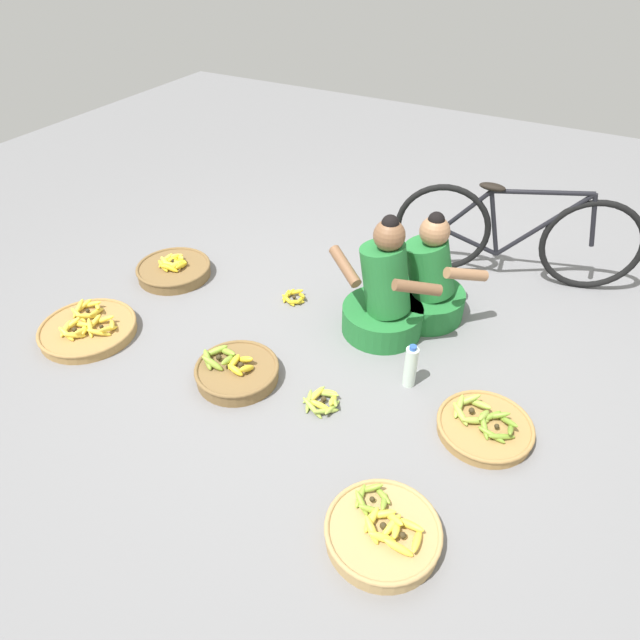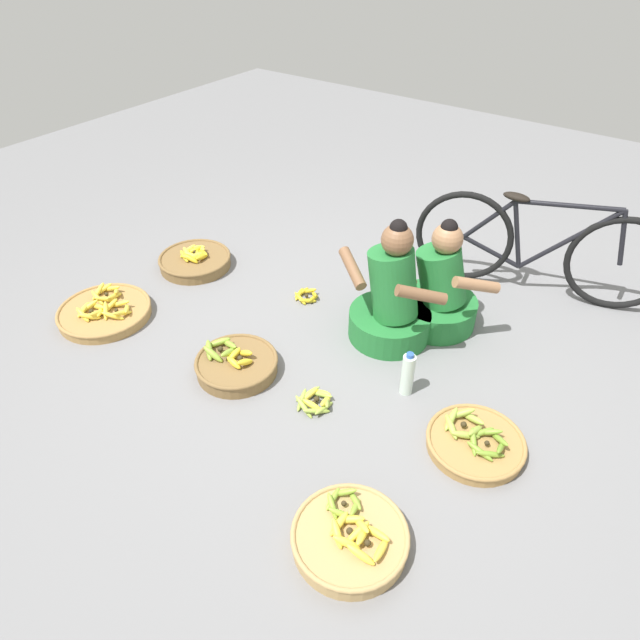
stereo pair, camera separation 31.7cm
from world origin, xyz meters
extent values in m
plane|color=slate|center=(0.00, 0.00, 0.00)|extent=(10.00, 10.00, 0.00)
cylinder|color=#237233|center=(0.19, 0.30, 0.09)|extent=(0.52, 0.52, 0.18)
cylinder|color=#237233|center=(0.19, 0.30, 0.40)|extent=(0.37, 0.31, 0.48)
sphere|color=brown|center=(0.19, 0.30, 0.70)|extent=(0.19, 0.19, 0.19)
sphere|color=black|center=(0.19, 0.30, 0.78)|extent=(0.10, 0.10, 0.10)
cylinder|color=brown|center=(-0.04, 0.19, 0.48)|extent=(0.29, 0.23, 0.16)
cylinder|color=brown|center=(0.43, 0.18, 0.48)|extent=(0.27, 0.26, 0.16)
cylinder|color=#237233|center=(0.37, 0.60, 0.09)|extent=(0.52, 0.52, 0.18)
cylinder|color=#237233|center=(0.37, 0.60, 0.36)|extent=(0.40, 0.34, 0.42)
sphere|color=#9E704C|center=(0.37, 0.60, 0.63)|extent=(0.19, 0.19, 0.19)
sphere|color=black|center=(0.37, 0.60, 0.71)|extent=(0.10, 0.10, 0.10)
cylinder|color=#9E704C|center=(0.15, 0.45, 0.43)|extent=(0.30, 0.21, 0.16)
cylinder|color=#9E704C|center=(0.62, 0.53, 0.43)|extent=(0.25, 0.28, 0.16)
torus|color=black|center=(0.26, 1.19, 0.34)|extent=(0.67, 0.22, 0.68)
torus|color=black|center=(1.24, 1.44, 0.34)|extent=(0.67, 0.22, 0.68)
cylinder|color=black|center=(0.91, 1.36, 0.45)|extent=(0.54, 0.17, 0.55)
cylinder|color=black|center=(0.59, 1.28, 0.43)|extent=(0.15, 0.07, 0.49)
cylinder|color=black|center=(0.85, 1.34, 0.69)|extent=(0.64, 0.20, 0.08)
cylinder|color=black|center=(0.45, 1.24, 0.27)|extent=(0.42, 0.14, 0.18)
cylinder|color=black|center=(0.40, 1.22, 0.50)|extent=(0.31, 0.11, 0.35)
cylinder|color=black|center=(1.20, 1.43, 0.53)|extent=(0.12, 0.06, 0.38)
ellipsoid|color=black|center=(0.54, 1.26, 0.70)|extent=(0.18, 0.08, 0.05)
cylinder|color=brown|center=(-0.37, -0.53, 0.04)|extent=(0.48, 0.48, 0.08)
torus|color=brown|center=(-0.37, -0.53, 0.08)|extent=(0.50, 0.50, 0.02)
ellipsoid|color=yellow|center=(-0.30, -0.53, 0.12)|extent=(0.06, 0.12, 0.08)
ellipsoid|color=yellow|center=(-0.35, -0.47, 0.12)|extent=(0.12, 0.04, 0.08)
ellipsoid|color=yellow|center=(-0.40, -0.52, 0.11)|extent=(0.04, 0.12, 0.07)
ellipsoid|color=yellow|center=(-0.35, -0.57, 0.11)|extent=(0.12, 0.05, 0.06)
sphere|color=#382D19|center=(-0.35, -0.52, 0.11)|extent=(0.03, 0.03, 0.03)
ellipsoid|color=#8CAD38|center=(-0.43, -0.53, 0.12)|extent=(0.05, 0.15, 0.08)
ellipsoid|color=#8CAD38|center=(-0.48, -0.47, 0.11)|extent=(0.16, 0.07, 0.08)
ellipsoid|color=#8CAD38|center=(-0.55, -0.49, 0.11)|extent=(0.13, 0.14, 0.07)
ellipsoid|color=#8CAD38|center=(-0.54, -0.58, 0.12)|extent=(0.14, 0.13, 0.08)
ellipsoid|color=#8CAD38|center=(-0.49, -0.60, 0.12)|extent=(0.15, 0.05, 0.10)
sphere|color=#382D19|center=(-0.50, -0.53, 0.11)|extent=(0.03, 0.03, 0.03)
cylinder|color=#A87F47|center=(-1.46, -0.65, 0.03)|extent=(0.60, 0.60, 0.06)
torus|color=#A87F47|center=(-1.46, -0.65, 0.06)|extent=(0.62, 0.62, 0.02)
ellipsoid|color=yellow|center=(-1.29, -0.63, 0.10)|extent=(0.03, 0.15, 0.09)
ellipsoid|color=yellow|center=(-1.31, -0.58, 0.09)|extent=(0.14, 0.12, 0.07)
ellipsoid|color=yellow|center=(-1.39, -0.57, 0.09)|extent=(0.14, 0.10, 0.08)
ellipsoid|color=yellow|center=(-1.42, -0.63, 0.09)|extent=(0.04, 0.15, 0.08)
ellipsoid|color=yellow|center=(-1.40, -0.68, 0.09)|extent=(0.13, 0.12, 0.09)
ellipsoid|color=yellow|center=(-1.32, -0.68, 0.09)|extent=(0.14, 0.11, 0.08)
sphere|color=#382D19|center=(-1.35, -0.63, 0.09)|extent=(0.03, 0.03, 0.03)
ellipsoid|color=yellow|center=(-1.50, -0.53, 0.09)|extent=(0.06, 0.15, 0.07)
ellipsoid|color=yellow|center=(-1.52, -0.49, 0.10)|extent=(0.14, 0.11, 0.09)
ellipsoid|color=yellow|center=(-1.59, -0.49, 0.09)|extent=(0.15, 0.09, 0.07)
ellipsoid|color=yellow|center=(-1.63, -0.53, 0.09)|extent=(0.07, 0.15, 0.07)
ellipsoid|color=yellow|center=(-1.63, -0.56, 0.09)|extent=(0.07, 0.15, 0.09)
ellipsoid|color=yellow|center=(-1.57, -0.61, 0.09)|extent=(0.15, 0.05, 0.08)
ellipsoid|color=yellow|center=(-1.51, -0.59, 0.09)|extent=(0.12, 0.14, 0.08)
sphere|color=#382D19|center=(-1.56, -0.55, 0.09)|extent=(0.03, 0.03, 0.03)
ellipsoid|color=yellow|center=(-1.42, -0.72, 0.09)|extent=(0.05, 0.14, 0.08)
ellipsoid|color=yellow|center=(-1.43, -0.70, 0.08)|extent=(0.11, 0.13, 0.05)
ellipsoid|color=yellow|center=(-1.48, -0.67, 0.09)|extent=(0.14, 0.04, 0.07)
ellipsoid|color=yellow|center=(-1.53, -0.71, 0.09)|extent=(0.09, 0.14, 0.08)
ellipsoid|color=yellow|center=(-1.53, -0.75, 0.09)|extent=(0.07, 0.14, 0.07)
ellipsoid|color=yellow|center=(-1.48, -0.79, 0.10)|extent=(0.14, 0.04, 0.09)
ellipsoid|color=yellow|center=(-1.43, -0.77, 0.09)|extent=(0.12, 0.12, 0.08)
sphere|color=#382D19|center=(-1.48, -0.73, 0.09)|extent=(0.03, 0.03, 0.03)
cylinder|color=tan|center=(0.79, -1.07, 0.04)|extent=(0.51, 0.51, 0.08)
torus|color=tan|center=(0.79, -1.07, 0.08)|extent=(0.52, 0.52, 0.02)
ellipsoid|color=yellow|center=(0.94, -1.07, 0.10)|extent=(0.05, 0.15, 0.06)
ellipsoid|color=yellow|center=(0.89, -1.01, 0.10)|extent=(0.15, 0.05, 0.06)
ellipsoid|color=yellow|center=(0.82, -1.06, 0.11)|extent=(0.07, 0.15, 0.06)
ellipsoid|color=yellow|center=(0.88, -1.14, 0.11)|extent=(0.15, 0.05, 0.07)
sphere|color=#382D19|center=(0.88, -1.08, 0.11)|extent=(0.03, 0.03, 0.03)
ellipsoid|color=#8CAD38|center=(0.74, -0.96, 0.11)|extent=(0.06, 0.13, 0.07)
ellipsoid|color=#8CAD38|center=(0.72, -0.93, 0.10)|extent=(0.12, 0.09, 0.05)
ellipsoid|color=#8CAD38|center=(0.66, -0.93, 0.11)|extent=(0.12, 0.09, 0.07)
ellipsoid|color=#8CAD38|center=(0.64, -0.98, 0.10)|extent=(0.04, 0.13, 0.05)
ellipsoid|color=#8CAD38|center=(0.66, -1.02, 0.11)|extent=(0.12, 0.09, 0.08)
ellipsoid|color=#8CAD38|center=(0.71, -1.03, 0.10)|extent=(0.13, 0.07, 0.06)
sphere|color=#382D19|center=(0.69, -0.97, 0.10)|extent=(0.03, 0.03, 0.03)
ellipsoid|color=yellow|center=(0.84, -1.06, 0.11)|extent=(0.06, 0.14, 0.07)
ellipsoid|color=yellow|center=(0.81, -1.02, 0.11)|extent=(0.13, 0.09, 0.08)
ellipsoid|color=yellow|center=(0.76, -1.02, 0.11)|extent=(0.13, 0.09, 0.07)
ellipsoid|color=yellow|center=(0.73, -1.07, 0.11)|extent=(0.04, 0.13, 0.07)
ellipsoid|color=yellow|center=(0.75, -1.12, 0.11)|extent=(0.12, 0.11, 0.08)
ellipsoid|color=yellow|center=(0.81, -1.13, 0.11)|extent=(0.14, 0.08, 0.07)
sphere|color=#382D19|center=(0.79, -1.07, 0.11)|extent=(0.03, 0.03, 0.03)
cylinder|color=brown|center=(-1.43, 0.16, 0.04)|extent=(0.53, 0.53, 0.08)
torus|color=brown|center=(-1.43, 0.16, 0.08)|extent=(0.54, 0.54, 0.02)
ellipsoid|color=gold|center=(-1.35, 0.16, 0.11)|extent=(0.05, 0.15, 0.07)
ellipsoid|color=gold|center=(-1.40, 0.21, 0.11)|extent=(0.15, 0.08, 0.06)
ellipsoid|color=gold|center=(-1.47, 0.19, 0.11)|extent=(0.10, 0.14, 0.08)
ellipsoid|color=gold|center=(-1.47, 0.12, 0.11)|extent=(0.11, 0.14, 0.06)
ellipsoid|color=gold|center=(-1.41, 0.09, 0.11)|extent=(0.15, 0.06, 0.08)
sphere|color=#382D19|center=(-1.42, 0.16, 0.11)|extent=(0.03, 0.03, 0.03)
ellipsoid|color=yellow|center=(-1.40, 0.18, 0.11)|extent=(0.06, 0.14, 0.06)
ellipsoid|color=yellow|center=(-1.43, 0.24, 0.11)|extent=(0.14, 0.09, 0.08)
ellipsoid|color=yellow|center=(-1.48, 0.24, 0.11)|extent=(0.14, 0.09, 0.07)
ellipsoid|color=yellow|center=(-1.51, 0.19, 0.11)|extent=(0.04, 0.14, 0.06)
ellipsoid|color=yellow|center=(-1.48, 0.13, 0.11)|extent=(0.14, 0.08, 0.08)
ellipsoid|color=yellow|center=(-1.43, 0.13, 0.11)|extent=(0.14, 0.09, 0.07)
sphere|color=#382D19|center=(-1.46, 0.19, 0.11)|extent=(0.03, 0.03, 0.03)
ellipsoid|color=yellow|center=(-1.39, 0.14, 0.10)|extent=(0.05, 0.13, 0.05)
ellipsoid|color=yellow|center=(-1.42, 0.19, 0.10)|extent=(0.13, 0.08, 0.05)
ellipsoid|color=yellow|center=(-1.48, 0.18, 0.10)|extent=(0.12, 0.11, 0.06)
ellipsoid|color=yellow|center=(-1.50, 0.14, 0.10)|extent=(0.04, 0.12, 0.05)
ellipsoid|color=yellow|center=(-1.46, 0.09, 0.11)|extent=(0.13, 0.07, 0.08)
ellipsoid|color=yellow|center=(-1.41, 0.10, 0.11)|extent=(0.12, 0.10, 0.07)
sphere|color=#382D19|center=(-1.45, 0.14, 0.11)|extent=(0.03, 0.03, 0.03)
cylinder|color=#A87F47|center=(1.02, -0.24, 0.03)|extent=(0.50, 0.50, 0.06)
torus|color=#A87F47|center=(1.02, -0.24, 0.06)|extent=(0.51, 0.51, 0.02)
ellipsoid|color=olive|center=(1.14, -0.24, 0.09)|extent=(0.04, 0.15, 0.09)
ellipsoid|color=olive|center=(1.12, -0.20, 0.09)|extent=(0.14, 0.12, 0.09)
ellipsoid|color=olive|center=(1.05, -0.19, 0.09)|extent=(0.15, 0.08, 0.08)
ellipsoid|color=olive|center=(1.02, -0.21, 0.08)|extent=(0.12, 0.14, 0.06)
ellipsoid|color=olive|center=(1.02, -0.29, 0.09)|extent=(0.11, 0.14, 0.08)
ellipsoid|color=olive|center=(1.07, -0.32, 0.08)|extent=(0.16, 0.05, 0.05)
ellipsoid|color=olive|center=(1.11, -0.30, 0.08)|extent=(0.14, 0.12, 0.06)
sphere|color=#382D19|center=(1.07, -0.25, 0.08)|extent=(0.03, 0.03, 0.03)
ellipsoid|color=#9EB747|center=(1.00, -0.22, 0.09)|extent=(0.06, 0.16, 0.09)
ellipsoid|color=#9EB747|center=(0.95, -0.14, 0.09)|extent=(0.16, 0.08, 0.07)
ellipsoid|color=#9EB747|center=(0.89, -0.15, 0.09)|extent=(0.15, 0.12, 0.10)
ellipsoid|color=#9EB747|center=(0.86, -0.21, 0.09)|extent=(0.05, 0.16, 0.08)
ellipsoid|color=#9EB747|center=(0.88, -0.26, 0.08)|extent=(0.14, 0.13, 0.06)
ellipsoid|color=#9EB747|center=(0.97, -0.26, 0.08)|extent=(0.15, 0.12, 0.06)
sphere|color=#382D19|center=(0.93, -0.21, 0.08)|extent=(0.03, 0.03, 0.03)
ellipsoid|color=yellow|center=(0.22, -0.45, 0.03)|extent=(0.06, 0.13, 0.08)
ellipsoid|color=yellow|center=(0.16, -0.41, 0.03)|extent=(0.13, 0.04, 0.07)
ellipsoid|color=yellow|center=(0.11, -0.45, 0.03)|extent=(0.06, 0.13, 0.07)
ellipsoid|color=yellow|center=(0.17, -0.52, 0.03)|extent=(0.13, 0.06, 0.07)
sphere|color=#382D19|center=(0.17, -0.46, 0.03)|extent=(0.03, 0.03, 0.03)
ellipsoid|color=#9EB747|center=(0.24, -0.49, 0.02)|extent=(0.04, 0.16, 0.06)
ellipsoid|color=#9EB747|center=(0.22, -0.44, 0.03)|extent=(0.12, 0.14, 0.08)
ellipsoid|color=#9EB747|center=(0.16, -0.42, 0.02)|extent=(0.16, 0.05, 0.06)
ellipsoid|color=#9EB747|center=(0.10, -0.46, 0.03)|extent=(0.09, 0.16, 0.07)
ellipsoid|color=#9EB747|center=(0.10, -0.51, 0.02)|extent=(0.08, 0.16, 0.06)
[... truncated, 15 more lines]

